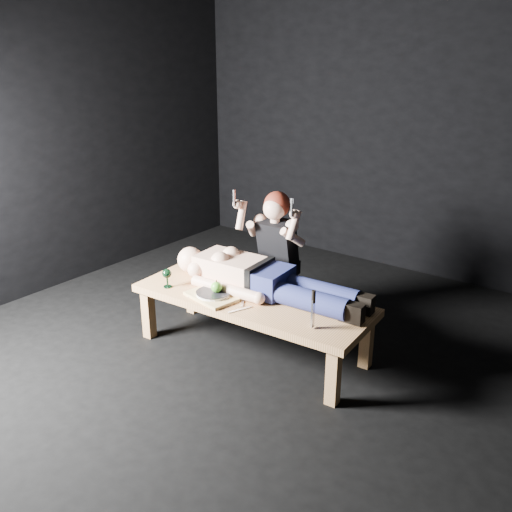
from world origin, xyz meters
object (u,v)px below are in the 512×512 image
object	(u,v)px
kneeling_woman	(282,255)
lying_man	(267,276)
carving_knife	(313,310)
serving_tray	(213,296)
table	(252,324)
goblet	(167,278)

from	to	relation	value
kneeling_woman	lying_man	bearing A→B (deg)	-72.70
lying_man	carving_knife	world-z (taller)	same
lying_man	serving_tray	size ratio (longest dim) A/B	4.80
table	kneeling_woman	bearing A→B (deg)	98.63
table	goblet	size ratio (longest dim) A/B	12.01
table	lying_man	size ratio (longest dim) A/B	0.99
lying_man	serving_tray	world-z (taller)	lying_man
lying_man	kneeling_woman	world-z (taller)	kneeling_woman
goblet	carving_knife	bearing A→B (deg)	4.42
kneeling_woman	goblet	bearing A→B (deg)	-124.91
table	kneeling_woman	xyz separation A→B (m)	(-0.12, 0.56, 0.35)
kneeling_woman	carving_knife	distance (m)	1.02
table	goblet	xyz separation A→B (m)	(-0.61, -0.25, 0.30)
goblet	table	bearing A→B (deg)	22.24
lying_man	goblet	world-z (taller)	lying_man
table	lying_man	world-z (taller)	lying_man
table	serving_tray	bearing A→B (deg)	-143.49
serving_tray	lying_man	bearing A→B (deg)	48.47
lying_man	carving_knife	distance (m)	0.62
lying_man	kneeling_woman	distance (m)	0.47
goblet	kneeling_woman	bearing A→B (deg)	58.51
kneeling_woman	goblet	xyz separation A→B (m)	(-0.49, -0.81, -0.05)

